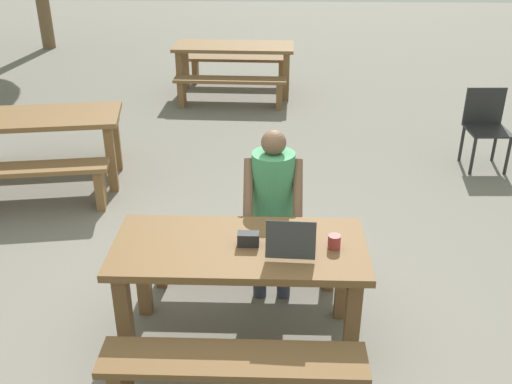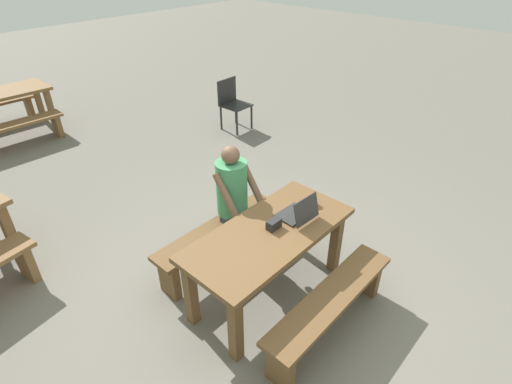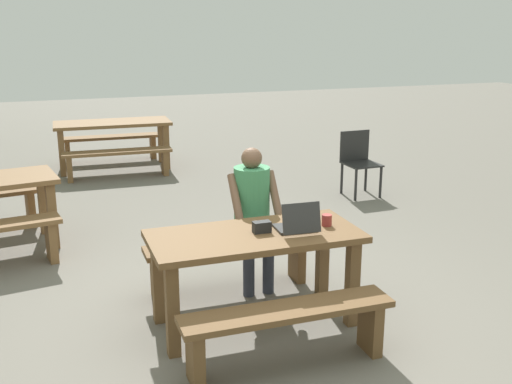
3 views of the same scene
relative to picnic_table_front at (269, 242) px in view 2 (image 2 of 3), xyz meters
The scene contains 10 objects.
ground_plane 0.63m from the picnic_table_front, ahead, with size 30.00×30.00×0.00m, color slate.
picnic_table_front is the anchor object (origin of this frame).
bench_near 0.74m from the picnic_table_front, 90.00° to the right, with size 1.49×0.30×0.45m.
bench_far 0.74m from the picnic_table_front, 90.00° to the left, with size 1.49×0.30×0.45m.
laptop 0.38m from the picnic_table_front, 11.93° to the right, with size 0.31×0.31×0.25m.
small_pouch 0.18m from the picnic_table_front, ahead, with size 0.14×0.08×0.09m.
coffee_mug 0.62m from the picnic_table_front, ahead, with size 0.08×0.08×0.09m.
person_seated 0.69m from the picnic_table_front, 72.12° to the left, with size 0.42×0.41×1.27m.
plastic_chair 3.99m from the picnic_table_front, 50.14° to the left, with size 0.46×0.46×0.86m.
bench_rear_south 5.08m from the picnic_table_front, 94.87° to the left, with size 1.62×0.35×0.42m.
Camera 2 is at (-2.11, -1.77, 2.93)m, focal length 28.07 mm.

